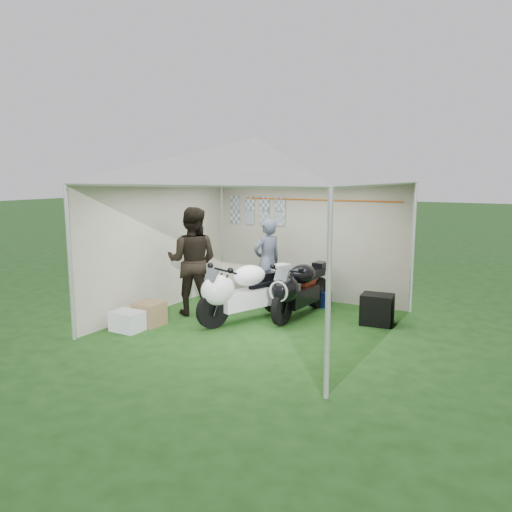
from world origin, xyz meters
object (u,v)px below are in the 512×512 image
at_px(motorcycle_white, 242,290).
at_px(crate_0, 127,321).
at_px(person_dark_jacket, 192,261).
at_px(person_blue_jacket, 267,262).
at_px(equipment_box, 377,309).
at_px(crate_1, 149,314).
at_px(canopy_tent, 258,165).
at_px(motorcycle_black, 298,288).
at_px(paddock_stand, 320,299).
at_px(crate_2, 132,323).

xyz_separation_m(motorcycle_white, crate_0, (-1.30, -1.32, -0.38)).
height_order(person_dark_jacket, person_blue_jacket, person_dark_jacket).
height_order(person_blue_jacket, equipment_box, person_blue_jacket).
xyz_separation_m(person_blue_jacket, equipment_box, (2.17, -0.24, -0.56)).
relative_size(crate_0, crate_1, 1.12).
height_order(canopy_tent, motorcycle_white, canopy_tent).
xyz_separation_m(motorcycle_black, crate_0, (-2.01, -2.01, -0.36)).
relative_size(motorcycle_white, crate_0, 3.98).
bearing_deg(motorcycle_white, equipment_box, 46.62).
bearing_deg(equipment_box, paddock_stand, 154.27).
height_order(motorcycle_white, crate_0, motorcycle_white).
xyz_separation_m(motorcycle_white, equipment_box, (2.00, 0.95, -0.29)).
distance_m(person_blue_jacket, crate_1, 2.43).
height_order(crate_0, crate_2, crate_0).
relative_size(canopy_tent, crate_0, 12.04).
bearing_deg(person_blue_jacket, crate_2, 1.10).
height_order(paddock_stand, equipment_box, equipment_box).
distance_m(paddock_stand, person_dark_jacket, 2.48).
bearing_deg(canopy_tent, equipment_box, 28.80).
bearing_deg(person_dark_jacket, crate_2, 55.25).
xyz_separation_m(motorcycle_black, person_dark_jacket, (-1.70, -0.71, 0.42)).
distance_m(equipment_box, crate_2, 3.95).
bearing_deg(person_dark_jacket, paddock_stand, -159.07).
bearing_deg(person_blue_jacket, motorcycle_black, 86.26).
bearing_deg(equipment_box, motorcycle_white, -154.57).
xyz_separation_m(person_dark_jacket, equipment_box, (2.99, 0.97, -0.69)).
xyz_separation_m(crate_0, crate_1, (0.09, 0.41, 0.03)).
xyz_separation_m(canopy_tent, crate_1, (-1.51, -0.92, -2.39)).
bearing_deg(person_dark_jacket, equipment_box, 176.89).
bearing_deg(canopy_tent, crate_1, -148.58).
bearing_deg(paddock_stand, equipment_box, -25.73).
relative_size(paddock_stand, person_dark_jacket, 0.20).
bearing_deg(canopy_tent, crate_2, -141.93).
height_order(canopy_tent, person_blue_jacket, canopy_tent).
relative_size(paddock_stand, crate_1, 0.90).
bearing_deg(crate_0, person_dark_jacket, 76.56).
relative_size(paddock_stand, equipment_box, 0.75).
bearing_deg(canopy_tent, person_dark_jacket, -178.57).
bearing_deg(crate_0, motorcycle_white, 45.24).
relative_size(motorcycle_white, equipment_box, 3.73).
bearing_deg(crate_2, crate_0, -99.24).
height_order(equipment_box, crate_2, equipment_box).
height_order(crate_0, crate_1, crate_1).
bearing_deg(canopy_tent, motorcycle_black, 59.29).
distance_m(motorcycle_black, equipment_box, 1.35).
height_order(person_dark_jacket, crate_0, person_dark_jacket).
xyz_separation_m(person_blue_jacket, crate_1, (-1.04, -2.10, -0.62)).
bearing_deg(crate_0, crate_1, 77.47).
bearing_deg(equipment_box, crate_2, -146.47).
height_order(person_blue_jacket, crate_2, person_blue_jacket).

